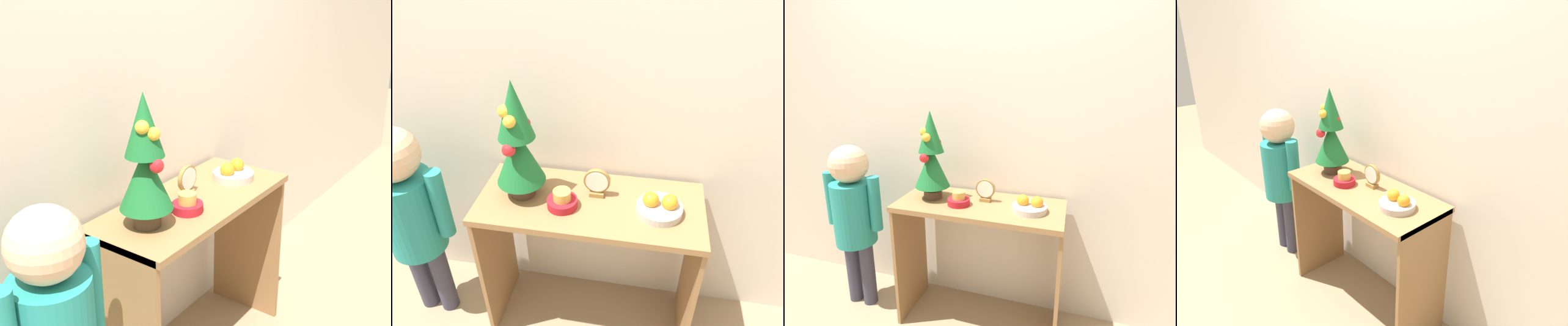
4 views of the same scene
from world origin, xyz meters
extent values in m
cube|color=beige|center=(0.00, 0.46, 1.25)|extent=(7.00, 0.05, 2.50)
cube|color=olive|center=(0.00, 0.21, 0.78)|extent=(0.96, 0.41, 0.03)
cube|color=olive|center=(-0.47, 0.21, 0.40)|extent=(0.02, 0.38, 0.80)
cube|color=olive|center=(0.47, 0.21, 0.40)|extent=(0.02, 0.38, 0.80)
cylinder|color=#4C3828|center=(-0.29, 0.21, 0.82)|extent=(0.11, 0.11, 0.05)
cylinder|color=brown|center=(-0.29, 0.21, 0.87)|extent=(0.02, 0.02, 0.04)
cone|color=#19662D|center=(-0.29, 0.21, 0.99)|extent=(0.20, 0.20, 0.24)
cone|color=#19662D|center=(-0.29, 0.21, 1.20)|extent=(0.15, 0.15, 0.24)
sphere|color=gold|center=(-0.32, 0.19, 1.20)|extent=(0.05, 0.05, 0.05)
sphere|color=gold|center=(-0.30, 0.16, 1.17)|extent=(0.05, 0.05, 0.05)
sphere|color=red|center=(-0.26, 0.23, 1.13)|extent=(0.04, 0.04, 0.04)
sphere|color=red|center=(-0.31, 0.14, 1.06)|extent=(0.05, 0.05, 0.05)
cylinder|color=#B7B2A8|center=(0.29, 0.19, 0.81)|extent=(0.19, 0.19, 0.03)
sphere|color=orange|center=(0.33, 0.19, 0.85)|extent=(0.07, 0.07, 0.07)
sphere|color=orange|center=(0.25, 0.20, 0.85)|extent=(0.07, 0.07, 0.07)
cylinder|color=#AD1923|center=(-0.11, 0.16, 0.81)|extent=(0.13, 0.13, 0.04)
cylinder|color=gold|center=(-0.11, 0.16, 0.85)|extent=(0.07, 0.07, 0.04)
cube|color=olive|center=(0.02, 0.25, 0.81)|extent=(0.06, 0.04, 0.02)
cylinder|color=olive|center=(0.02, 0.25, 0.87)|extent=(0.11, 0.02, 0.11)
cylinder|color=white|center=(0.02, 0.24, 0.87)|extent=(0.10, 0.00, 0.10)
cylinder|color=#38384C|center=(-0.88, 0.14, 0.23)|extent=(0.09, 0.09, 0.45)
cylinder|color=#38384C|center=(-0.77, 0.14, 0.23)|extent=(0.09, 0.09, 0.45)
cylinder|color=teal|center=(-0.83, 0.14, 0.66)|extent=(0.26, 0.26, 0.41)
cylinder|color=teal|center=(-0.66, 0.14, 0.74)|extent=(0.07, 0.07, 0.35)
camera|label=1|loc=(-1.69, -1.01, 1.76)|focal=50.00mm
camera|label=2|loc=(0.20, -1.02, 1.84)|focal=35.00mm
camera|label=3|loc=(0.49, -1.35, 1.48)|focal=28.00mm
camera|label=4|loc=(1.47, -1.04, 1.76)|focal=35.00mm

